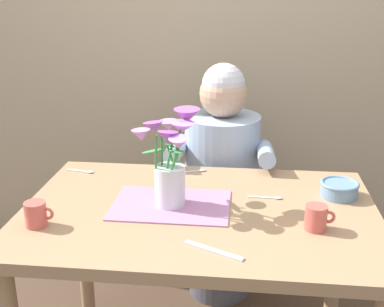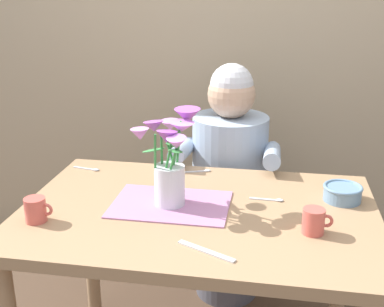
{
  "view_description": "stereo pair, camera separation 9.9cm",
  "coord_description": "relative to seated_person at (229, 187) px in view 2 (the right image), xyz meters",
  "views": [
    {
      "loc": [
        0.14,
        -1.51,
        1.47
      ],
      "look_at": [
        -0.03,
        0.05,
        0.92
      ],
      "focal_mm": 46.45,
      "sensor_mm": 36.0,
      "label": 1
    },
    {
      "loc": [
        0.24,
        -1.5,
        1.47
      ],
      "look_at": [
        -0.03,
        0.05,
        0.92
      ],
      "focal_mm": 46.45,
      "sensor_mm": 36.0,
      "label": 2
    }
  ],
  "objects": [
    {
      "name": "spoon_1",
      "position": [
        -0.54,
        -0.33,
        0.18
      ],
      "size": [
        0.12,
        0.04,
        0.01
      ],
      "color": "silver",
      "rests_on": "dining_table"
    },
    {
      "name": "spoon_2",
      "position": [
        -0.09,
        -0.27,
        0.18
      ],
      "size": [
        0.12,
        0.05,
        0.01
      ],
      "color": "silver",
      "rests_on": "dining_table"
    },
    {
      "name": "flower_vase",
      "position": [
        -0.14,
        -0.6,
        0.35
      ],
      "size": [
        0.23,
        0.26,
        0.33
      ],
      "color": "silver",
      "rests_on": "dining_table"
    },
    {
      "name": "wood_panel_backdrop",
      "position": [
        -0.04,
        0.43,
        0.69
      ],
      "size": [
        4.0,
        0.1,
        2.5
      ],
      "primitive_type": "cube",
      "color": "tan",
      "rests_on": "ground_plane"
    },
    {
      "name": "dining_table",
      "position": [
        -0.04,
        -0.62,
        0.08
      ],
      "size": [
        1.2,
        0.8,
        0.74
      ],
      "color": "#9E7A56",
      "rests_on": "ground_plane"
    },
    {
      "name": "seated_person",
      "position": [
        0.0,
        0.0,
        0.0
      ],
      "size": [
        0.45,
        0.47,
        1.14
      ],
      "rotation": [
        0.0,
        0.0,
        -0.07
      ],
      "color": "#4C4C56",
      "rests_on": "ground_plane"
    },
    {
      "name": "ceramic_bowl",
      "position": [
        0.44,
        -0.46,
        0.21
      ],
      "size": [
        0.14,
        0.14,
        0.06
      ],
      "color": "#6689A8",
      "rests_on": "dining_table"
    },
    {
      "name": "striped_placemat",
      "position": [
        -0.14,
        -0.6,
        0.18
      ],
      "size": [
        0.4,
        0.28,
        0.0
      ],
      "primitive_type": "cube",
      "color": "#B275A3",
      "rests_on": "dining_table"
    },
    {
      "name": "dinner_knife",
      "position": [
        0.02,
        -0.89,
        0.18
      ],
      "size": [
        0.18,
        0.1,
        0.0
      ],
      "primitive_type": "cube",
      "rotation": [
        0.0,
        0.0,
        -0.45
      ],
      "color": "silver",
      "rests_on": "dining_table"
    },
    {
      "name": "spoon_0",
      "position": [
        0.2,
        -0.5,
        0.18
      ],
      "size": [
        0.12,
        0.02,
        0.01
      ],
      "color": "silver",
      "rests_on": "dining_table"
    },
    {
      "name": "coffee_cup",
      "position": [
        -0.54,
        -0.79,
        0.22
      ],
      "size": [
        0.09,
        0.07,
        0.08
      ],
      "color": "#CC564C",
      "rests_on": "dining_table"
    },
    {
      "name": "ceramic_mug",
      "position": [
        0.33,
        -0.72,
        0.22
      ],
      "size": [
        0.09,
        0.07,
        0.08
      ],
      "color": "#CC564C",
      "rests_on": "dining_table"
    }
  ]
}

